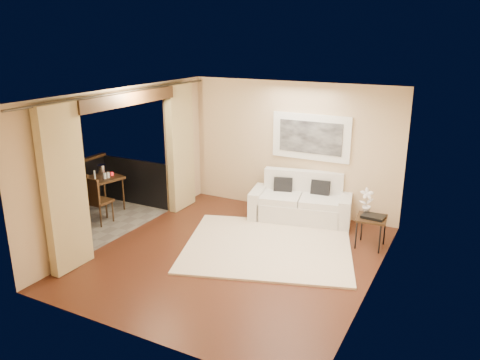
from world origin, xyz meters
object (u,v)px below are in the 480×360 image
Objects in this scene: balcony_chair_near at (77,196)px; sofa at (301,203)px; ice_bucket at (102,169)px; side_table at (372,220)px; bistro_table at (104,181)px; orchid at (367,201)px; balcony_chair_far at (95,197)px.

sofa is at bearing 22.83° from balcony_chair_near.
ice_bucket reaches higher than sofa.
side_table is 5.40m from bistro_table.
balcony_chair_far is (-4.84, -1.62, -0.22)m from orchid.
balcony_chair_far is (-4.98, -1.47, 0.07)m from side_table.
balcony_chair_near is 1.01m from ice_bucket.
ice_bucket is (-5.35, -0.86, 0.08)m from orchid.
balcony_chair_far is 0.33m from balcony_chair_near.
bistro_table is at bearing -170.33° from sofa.
balcony_chair_near reaches higher than ice_bucket.
balcony_chair_far reaches higher than sofa.
balcony_chair_near is 5.13× the size of ice_bucket.
orchid is at bearing -32.00° from sofa.
bistro_table is 0.72m from balcony_chair_far.
bistro_table is at bearing -39.41° from ice_bucket.
balcony_chair_far reaches higher than bistro_table.
ice_bucket is at bearing 140.59° from bistro_table.
orchid is at bearing 10.89° from bistro_table.
bistro_table reaches higher than side_table.
orchid reaches higher than ice_bucket.
side_table is 2.77× the size of ice_bucket.
side_table is 5.19m from balcony_chair_far.
balcony_chair_near is (0.07, -0.81, -0.09)m from bistro_table.
balcony_chair_near is at bearing -75.96° from ice_bucket.
sofa reaches higher than side_table.
side_table is 0.54× the size of balcony_chair_near.
balcony_chair_near reaches higher than orchid.
orchid is at bearing 133.64° from side_table.
ice_bucket is (-0.17, 0.14, 0.18)m from bistro_table.
orchid reaches higher than sofa.
side_table is at bearing 7.38° from ice_bucket.
orchid reaches higher than side_table.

